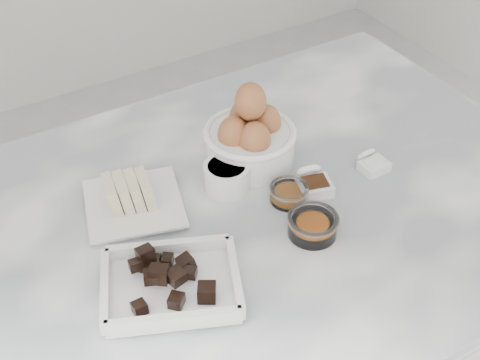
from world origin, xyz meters
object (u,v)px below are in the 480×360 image
sugar_ramekin (227,176)px  vanilla_spoon (313,183)px  chocolate_dish (171,282)px  egg_bowl (250,137)px  honey_bowl (289,193)px  butter_plate (132,199)px  salt_spoon (372,163)px  zest_bowl (313,224)px

sugar_ramekin → vanilla_spoon: bearing=-33.3°
chocolate_dish → egg_bowl: size_ratio=1.45×
sugar_ramekin → honey_bowl: size_ratio=1.19×
egg_bowl → honey_bowl: (-0.00, -0.13, -0.04)m
butter_plate → egg_bowl: size_ratio=1.17×
butter_plate → salt_spoon: size_ratio=3.27×
zest_bowl → vanilla_spoon: size_ratio=1.00×
salt_spoon → egg_bowl: bearing=142.2°
sugar_ramekin → vanilla_spoon: sugar_ramekin is taller
butter_plate → egg_bowl: 0.25m
butter_plate → zest_bowl: size_ratio=2.34×
chocolate_dish → butter_plate: size_ratio=1.24×
sugar_ramekin → egg_bowl: bearing=31.4°
chocolate_dish → egg_bowl: (0.27, 0.21, 0.03)m
chocolate_dish → vanilla_spoon: chocolate_dish is taller
sugar_ramekin → zest_bowl: sugar_ramekin is taller
egg_bowl → salt_spoon: egg_bowl is taller
sugar_ramekin → zest_bowl: (0.06, -0.17, -0.01)m
egg_bowl → vanilla_spoon: size_ratio=2.01×
egg_bowl → zest_bowl: (-0.02, -0.22, -0.03)m
salt_spoon → butter_plate: bearing=163.4°
chocolate_dish → butter_plate: (0.03, 0.20, 0.00)m
chocolate_dish → sugar_ramekin: chocolate_dish is taller
chocolate_dish → zest_bowl: chocolate_dish is taller
egg_bowl → honey_bowl: bearing=-90.7°
butter_plate → sugar_ramekin: bearing=-11.4°
butter_plate → sugar_ramekin: butter_plate is taller
sugar_ramekin → salt_spoon: size_ratio=1.34×
vanilla_spoon → salt_spoon: bearing=-3.8°
chocolate_dish → sugar_ramekin: (0.19, 0.17, 0.00)m
egg_bowl → zest_bowl: bearing=-94.0°
zest_bowl → vanilla_spoon: (0.07, 0.09, -0.00)m
butter_plate → vanilla_spoon: butter_plate is taller
zest_bowl → butter_plate: bearing=137.7°
butter_plate → salt_spoon: (0.42, -0.13, -0.01)m
butter_plate → vanilla_spoon: bearing=-21.7°
chocolate_dish → vanilla_spoon: size_ratio=2.92×
honey_bowl → vanilla_spoon: vanilla_spoon is taller
butter_plate → zest_bowl: bearing=-42.3°
chocolate_dish → salt_spoon: (0.45, 0.07, -0.01)m
butter_plate → sugar_ramekin: size_ratio=2.44×
vanilla_spoon → salt_spoon: size_ratio=1.39×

